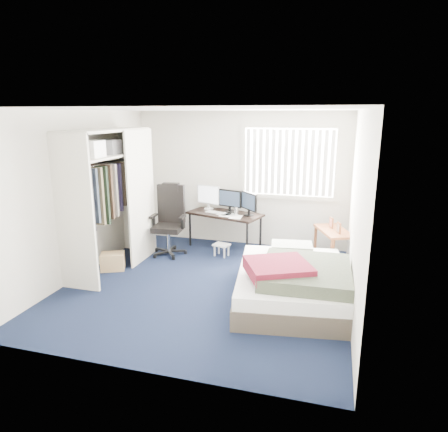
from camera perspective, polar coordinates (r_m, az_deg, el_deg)
ground at (r=5.95m, az=-2.47°, el=-9.84°), size 4.20×4.20×0.00m
room_shell at (r=5.51m, az=-2.64°, el=4.64°), size 4.20×4.20×4.20m
window_assembly at (r=7.29m, az=9.27°, el=7.57°), size 1.72×0.09×1.32m
closet at (r=6.48m, az=-16.10°, el=4.14°), size 0.64×1.84×2.22m
desk at (r=7.37m, az=0.24°, el=0.81°), size 1.48×0.99×1.13m
office_chair at (r=7.18m, az=-7.78°, el=-1.59°), size 0.64×0.64×1.25m
footstool at (r=7.05m, az=-0.36°, el=-4.42°), size 0.31×0.28×0.22m
nightstand at (r=6.88m, az=15.39°, el=-2.47°), size 0.70×0.93×0.75m
bed at (r=5.47m, az=9.90°, el=-9.15°), size 1.72×2.13×0.65m
pine_box at (r=6.71m, az=-15.60°, el=-6.26°), size 0.45×0.40×0.27m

